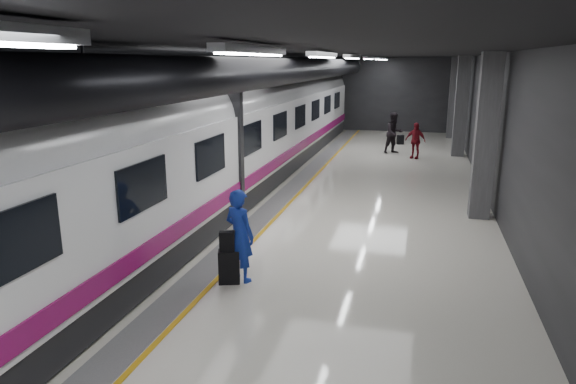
% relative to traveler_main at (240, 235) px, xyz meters
% --- Properties ---
extents(ground, '(40.00, 40.00, 0.00)m').
position_rel_traveler_main_xyz_m(ground, '(0.48, 3.75, -0.94)').
color(ground, beige).
rests_on(ground, ground).
extents(platform_hall, '(10.02, 40.02, 4.51)m').
position_rel_traveler_main_xyz_m(platform_hall, '(0.20, 4.71, 2.60)').
color(platform_hall, black).
rests_on(platform_hall, ground).
extents(train, '(3.05, 38.00, 4.05)m').
position_rel_traveler_main_xyz_m(train, '(-2.76, 3.75, 1.13)').
color(train, black).
rests_on(train, ground).
extents(traveler_main, '(0.80, 0.68, 1.87)m').
position_rel_traveler_main_xyz_m(traveler_main, '(0.00, 0.00, 0.00)').
color(traveler_main, '#1723AF').
rests_on(traveler_main, ground).
extents(suitcase_main, '(0.47, 0.38, 0.67)m').
position_rel_traveler_main_xyz_m(suitcase_main, '(-0.17, -0.19, -0.60)').
color(suitcase_main, black).
rests_on(suitcase_main, ground).
extents(shoulder_bag, '(0.32, 0.23, 0.39)m').
position_rel_traveler_main_xyz_m(shoulder_bag, '(-0.19, -0.20, -0.07)').
color(shoulder_bag, black).
rests_on(shoulder_bag, suitcase_main).
extents(traveler_far_a, '(1.19, 1.15, 1.94)m').
position_rel_traveler_main_xyz_m(traveler_far_a, '(2.12, 15.69, 0.03)').
color(traveler_far_a, black).
rests_on(traveler_far_a, ground).
extents(traveler_far_b, '(1.02, 0.72, 1.61)m').
position_rel_traveler_main_xyz_m(traveler_far_b, '(3.12, 14.55, -0.13)').
color(traveler_far_b, maroon).
rests_on(traveler_far_b, ground).
extents(suitcase_far, '(0.39, 0.33, 0.49)m').
position_rel_traveler_main_xyz_m(suitcase_far, '(2.32, 18.49, -0.69)').
color(suitcase_far, black).
rests_on(suitcase_far, ground).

